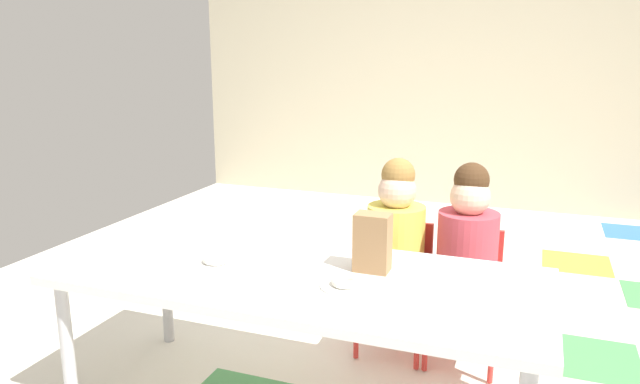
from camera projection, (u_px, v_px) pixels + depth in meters
ground_plane at (398, 329)px, 3.02m from camera, size 5.27×5.44×0.02m
back_wall at (474, 59)px, 5.19m from camera, size 5.27×0.10×2.64m
craft_table at (298, 284)px, 2.19m from camera, size 1.81×0.76×0.58m
seated_child_near_camera at (396, 239)px, 2.66m from camera, size 0.33×0.33×0.92m
seated_child_middle_seat at (467, 247)px, 2.55m from camera, size 0.32×0.32×0.92m
paper_bag_brown at (373, 242)px, 2.17m from camera, size 0.13×0.09×0.22m
paper_plate_near_edge at (346, 286)px, 2.04m from camera, size 0.18×0.18×0.01m
donut_powdered_on_plate at (346, 281)px, 2.03m from camera, size 0.10×0.10×0.03m
donut_powdered_loose at (216, 259)px, 2.28m from camera, size 0.11×0.11×0.03m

